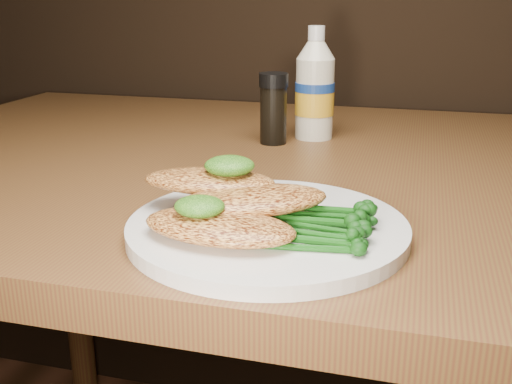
# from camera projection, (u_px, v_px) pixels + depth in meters

# --- Properties ---
(plate) EXTENTS (0.25, 0.25, 0.01)m
(plate) POSITION_uv_depth(u_px,v_px,m) (267.00, 228.00, 0.55)
(plate) COLOR silver
(plate) RESTS_ON dining_table
(chicken_front) EXTENTS (0.14, 0.08, 0.02)m
(chicken_front) POSITION_uv_depth(u_px,v_px,m) (219.00, 227.00, 0.51)
(chicken_front) COLOR #E39B48
(chicken_front) RESTS_ON plate
(chicken_mid) EXTENTS (0.16, 0.13, 0.02)m
(chicken_mid) POSITION_uv_depth(u_px,v_px,m) (252.00, 200.00, 0.55)
(chicken_mid) COLOR #E39B48
(chicken_mid) RESTS_ON plate
(chicken_back) EXTENTS (0.13, 0.07, 0.02)m
(chicken_back) POSITION_uv_depth(u_px,v_px,m) (209.00, 181.00, 0.58)
(chicken_back) COLOR #E39B48
(chicken_back) RESTS_ON plate
(pesto_front) EXTENTS (0.05, 0.04, 0.02)m
(pesto_front) POSITION_uv_depth(u_px,v_px,m) (200.00, 206.00, 0.51)
(pesto_front) COLOR #083508
(pesto_front) RESTS_ON chicken_front
(pesto_back) EXTENTS (0.06, 0.05, 0.02)m
(pesto_back) POSITION_uv_depth(u_px,v_px,m) (229.00, 166.00, 0.57)
(pesto_back) COLOR #083508
(pesto_back) RESTS_ON chicken_back
(broccolini_bundle) EXTENTS (0.15, 0.13, 0.02)m
(broccolini_bundle) POSITION_uv_depth(u_px,v_px,m) (308.00, 222.00, 0.52)
(broccolini_bundle) COLOR #124910
(broccolini_bundle) RESTS_ON plate
(mayo_bottle) EXTENTS (0.08, 0.08, 0.16)m
(mayo_bottle) POSITION_uv_depth(u_px,v_px,m) (315.00, 83.00, 0.90)
(mayo_bottle) COLOR beige
(mayo_bottle) RESTS_ON dining_table
(pepper_grinder) EXTENTS (0.05, 0.05, 0.10)m
(pepper_grinder) POSITION_uv_depth(u_px,v_px,m) (273.00, 109.00, 0.87)
(pepper_grinder) COLOR black
(pepper_grinder) RESTS_ON dining_table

